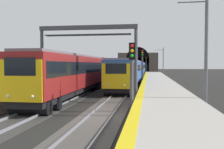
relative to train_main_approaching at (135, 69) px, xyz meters
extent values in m
plane|color=black|center=(-38.83, 0.00, -2.21)|extent=(320.00, 320.00, 0.00)
cube|color=#ADA89E|center=(-38.83, -4.10, -1.68)|extent=(112.00, 4.14, 1.07)
cube|color=yellow|center=(-38.83, -2.28, -1.14)|extent=(112.00, 0.50, 0.01)
cube|color=#4C4742|center=(-38.83, 0.00, -2.18)|extent=(160.00, 2.90, 0.06)
cube|color=gray|center=(-38.83, 0.72, -2.08)|extent=(160.00, 0.07, 0.15)
cube|color=gray|center=(-38.83, -0.72, -2.08)|extent=(160.00, 0.07, 0.15)
cube|color=#383533|center=(-38.83, 4.57, -2.18)|extent=(160.00, 2.93, 0.06)
cube|color=gray|center=(-38.83, 5.29, -2.08)|extent=(160.00, 0.07, 0.15)
cube|color=gray|center=(-38.83, 3.85, -2.08)|extent=(160.00, 0.07, 0.15)
cube|color=#264C99|center=(-20.50, 0.00, 0.08)|extent=(19.89, 3.32, 2.77)
cube|color=black|center=(-20.50, 0.00, 0.56)|extent=(19.10, 3.33, 0.80)
cube|color=slate|center=(-20.50, 0.00, 1.57)|extent=(19.29, 2.87, 0.20)
cube|color=black|center=(-20.50, 0.00, -1.48)|extent=(19.49, 2.96, 0.48)
cylinder|color=black|center=(-29.36, 0.19, -1.78)|extent=(0.92, 2.68, 0.86)
cylinder|color=black|center=(-27.57, 0.15, -1.78)|extent=(0.92, 2.68, 0.86)
cylinder|color=black|center=(-13.43, -0.15, -1.78)|extent=(0.92, 2.68, 0.86)
cylinder|color=black|center=(-11.63, -0.19, -1.78)|extent=(0.92, 2.68, 0.86)
cube|color=yellow|center=(-30.45, 0.21, -0.08)|extent=(0.18, 2.78, 2.44)
cube|color=black|center=(-30.50, 0.21, 0.64)|extent=(0.08, 2.03, 1.00)
sphere|color=#F2EACC|center=(-30.53, -0.58, -0.95)|extent=(0.20, 0.20, 0.20)
sphere|color=#F2EACC|center=(-30.49, 1.01, -0.95)|extent=(0.20, 0.20, 0.20)
cube|color=#264C99|center=(-0.14, 0.00, 0.08)|extent=(19.89, 3.32, 2.77)
cube|color=black|center=(-0.14, 0.00, 0.34)|extent=(19.10, 3.33, 0.95)
cube|color=slate|center=(-0.14, 0.00, 1.57)|extent=(19.29, 2.87, 0.20)
cube|color=black|center=(-0.14, 0.00, -1.48)|extent=(19.49, 2.96, 0.48)
cylinder|color=black|center=(-8.97, 0.19, -1.78)|extent=(0.92, 2.68, 0.86)
cylinder|color=black|center=(-7.17, 0.15, -1.78)|extent=(0.92, 2.68, 0.86)
cylinder|color=black|center=(6.88, -0.15, -1.78)|extent=(0.92, 2.68, 0.86)
cylinder|color=black|center=(8.68, -0.19, -1.78)|extent=(0.92, 2.68, 0.86)
cube|color=#264C99|center=(20.21, 0.00, 0.08)|extent=(19.89, 3.32, 2.77)
cube|color=black|center=(20.21, 0.00, 0.41)|extent=(19.10, 3.33, 0.92)
cube|color=slate|center=(20.21, 0.00, 1.57)|extent=(19.29, 2.87, 0.20)
cube|color=black|center=(20.21, 0.00, -1.48)|extent=(19.49, 2.96, 0.48)
cylinder|color=black|center=(11.26, 0.19, -1.78)|extent=(0.92, 2.68, 0.86)
cylinder|color=black|center=(13.06, 0.15, -1.78)|extent=(0.92, 2.68, 0.86)
cylinder|color=black|center=(27.36, -0.15, -1.78)|extent=(0.92, 2.68, 0.86)
cylinder|color=black|center=(29.16, -0.19, -1.78)|extent=(0.92, 2.68, 0.86)
cube|color=maroon|center=(-30.53, 4.57, 0.32)|extent=(19.53, 2.87, 2.97)
cube|color=black|center=(-30.53, 4.57, 0.72)|extent=(18.75, 2.90, 1.05)
cube|color=slate|center=(-30.53, 4.57, 1.91)|extent=(18.94, 2.45, 0.20)
cube|color=black|center=(-30.53, 4.57, -1.36)|extent=(19.14, 2.54, 0.55)
cylinder|color=black|center=(-39.12, 4.54, -1.71)|extent=(1.01, 2.58, 1.00)
cylinder|color=black|center=(-37.32, 4.55, -1.71)|extent=(1.01, 2.58, 1.00)
cylinder|color=black|center=(-23.73, 4.60, -1.71)|extent=(1.01, 2.58, 1.00)
cylinder|color=black|center=(-21.93, 4.60, -1.71)|extent=(1.01, 2.58, 1.00)
cube|color=#E5B20F|center=(-40.33, 4.53, 0.09)|extent=(0.13, 2.69, 2.50)
cube|color=black|center=(-40.38, 4.53, 0.92)|extent=(0.05, 1.96, 1.07)
sphere|color=#F2EACC|center=(-40.38, 3.76, -0.81)|extent=(0.20, 0.20, 0.20)
sphere|color=#F2EACC|center=(-40.39, 5.30, -0.81)|extent=(0.20, 0.20, 0.20)
cube|color=maroon|center=(-10.31, 4.57, 0.32)|extent=(19.53, 2.87, 2.97)
cube|color=black|center=(-10.31, 4.57, 0.57)|extent=(18.75, 2.90, 1.06)
cube|color=slate|center=(-10.31, 4.57, 1.91)|extent=(18.94, 2.45, 0.20)
cube|color=black|center=(-10.31, 4.57, -1.36)|extent=(19.14, 2.54, 0.55)
cylinder|color=black|center=(-18.58, 4.54, -1.71)|extent=(1.01, 2.58, 1.00)
cylinder|color=black|center=(-16.78, 4.55, -1.71)|extent=(1.01, 2.58, 1.00)
cylinder|color=black|center=(-3.84, 4.60, -1.71)|extent=(1.01, 2.58, 1.00)
cylinder|color=black|center=(-2.04, 4.60, -1.71)|extent=(1.01, 2.58, 1.00)
cube|color=maroon|center=(9.91, 4.57, 0.32)|extent=(19.53, 2.87, 2.97)
cube|color=black|center=(9.91, 4.57, 0.56)|extent=(18.75, 2.90, 0.90)
cube|color=slate|center=(9.91, 4.57, 1.91)|extent=(18.94, 2.45, 0.20)
cube|color=black|center=(9.91, 4.57, -1.36)|extent=(19.14, 2.54, 0.55)
cylinder|color=black|center=(1.12, 4.54, -1.71)|extent=(1.01, 2.58, 1.00)
cylinder|color=black|center=(2.92, 4.54, -1.71)|extent=(1.01, 2.58, 1.00)
cylinder|color=black|center=(16.90, 4.60, -1.71)|extent=(1.01, 2.58, 1.00)
cylinder|color=black|center=(18.70, 4.60, -1.71)|extent=(1.01, 2.58, 1.00)
cylinder|color=#4C4C54|center=(-38.65, -1.88, -0.45)|extent=(0.16, 0.16, 3.54)
cube|color=black|center=(-38.65, -1.88, 1.85)|extent=(0.20, 0.38, 1.05)
cube|color=#4C4C54|center=(-38.51, -1.88, -0.45)|extent=(0.04, 0.28, 3.18)
sphere|color=red|center=(-38.78, -1.88, 2.17)|extent=(0.20, 0.20, 0.20)
sphere|color=yellow|center=(-38.78, -1.88, 1.87)|extent=(0.20, 0.20, 0.20)
sphere|color=green|center=(-38.78, -1.88, 1.57)|extent=(0.20, 0.20, 0.20)
cylinder|color=#38383D|center=(-14.75, -1.88, 0.05)|extent=(0.16, 0.16, 4.53)
cube|color=black|center=(-14.75, -1.88, 2.84)|extent=(0.20, 0.38, 1.05)
cube|color=#38383D|center=(-14.61, -1.88, 0.05)|extent=(0.04, 0.28, 4.08)
sphere|color=red|center=(-14.88, -1.88, 3.17)|extent=(0.20, 0.20, 0.20)
sphere|color=yellow|center=(-14.88, -1.88, 2.87)|extent=(0.20, 0.20, 0.20)
sphere|color=green|center=(-14.88, -1.88, 2.57)|extent=(0.20, 0.20, 0.20)
cylinder|color=#38383D|center=(38.30, -1.88, 0.26)|extent=(0.16, 0.16, 4.94)
cube|color=black|center=(38.30, -1.88, 3.25)|extent=(0.20, 0.38, 1.05)
cube|color=#38383D|center=(38.44, -1.88, 0.26)|extent=(0.04, 0.28, 4.45)
sphere|color=red|center=(38.17, -1.88, 3.58)|extent=(0.20, 0.20, 0.20)
sphere|color=yellow|center=(38.17, -1.88, 3.28)|extent=(0.20, 0.20, 0.20)
sphere|color=green|center=(38.17, -1.88, 2.98)|extent=(0.20, 0.20, 0.20)
cylinder|color=#3F3F47|center=(-33.24, 6.40, 0.90)|extent=(0.28, 0.28, 6.22)
cylinder|color=#3F3F47|center=(-33.24, -1.83, 0.90)|extent=(0.28, 0.28, 6.22)
cube|color=#3F3F47|center=(-33.24, 2.29, 4.18)|extent=(0.36, 8.50, 0.35)
cube|color=#2D2D33|center=(-33.24, 2.29, 3.55)|extent=(0.70, 7.40, 0.08)
cube|color=#51473D|center=(63.58, 2.29, 2.14)|extent=(2.65, 18.90, 8.71)
cube|color=black|center=(62.20, 2.29, 0.83)|extent=(0.12, 10.58, 6.10)
cylinder|color=black|center=(62.20, 2.29, 3.88)|extent=(0.12, 10.58, 10.58)
cylinder|color=#595B60|center=(-37.02, -6.56, 1.74)|extent=(0.22, 0.22, 7.90)
cylinder|color=#595B60|center=(-37.02, -5.65, 5.09)|extent=(0.08, 1.83, 0.08)
cylinder|color=#595B60|center=(11.39, -6.56, 1.58)|extent=(0.22, 0.22, 7.59)
cylinder|color=#595B60|center=(11.39, -5.40, 4.77)|extent=(0.08, 2.32, 0.08)
camera|label=1|loc=(-53.74, -2.89, 1.05)|focal=39.49mm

